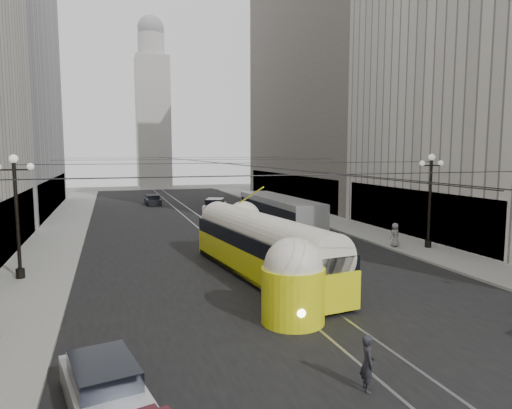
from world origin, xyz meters
TOP-DOWN VIEW (x-y plane):
  - road at (0.00, 32.50)m, footprint 20.00×85.00m
  - sidewalk_left at (-12.00, 36.00)m, footprint 4.00×72.00m
  - sidewalk_right at (12.00, 36.00)m, footprint 4.00×72.00m
  - rail_left at (-0.75, 32.50)m, footprint 0.12×85.00m
  - rail_right at (0.75, 32.50)m, footprint 0.12×85.00m
  - building_right_far at (20.00, 48.00)m, footprint 12.60×32.60m
  - distant_tower at (0.00, 80.00)m, footprint 6.00×6.00m
  - lamppost_left_mid at (-12.60, 18.00)m, footprint 1.86×0.44m
  - lamppost_right_mid at (12.60, 18.00)m, footprint 1.86×0.44m
  - catenary at (0.12, 31.49)m, footprint 25.00×72.00m
  - streetcar at (-0.50, 14.81)m, footprint 4.27×15.59m
  - city_bus at (4.73, 26.11)m, footprint 2.86×12.19m
  - sedan_silver at (-8.35, 4.17)m, footprint 2.51×4.40m
  - sedan_white_far at (2.94, 41.44)m, footprint 3.60×5.25m
  - sedan_dark_far at (-2.96, 50.93)m, footprint 1.89×4.12m
  - pedestrian_crossing_a at (-1.38, 2.92)m, footprint 0.53×0.67m
  - pedestrian_sidewalk_right at (10.54, 18.86)m, footprint 0.91×0.70m

SIDE VIEW (x-z plane):
  - road at x=0.00m, z-range -0.01..0.01m
  - rail_left at x=-0.75m, z-range -0.02..0.02m
  - rail_right at x=0.75m, z-range -0.02..0.02m
  - sidewalk_left at x=-12.00m, z-range 0.00..0.15m
  - sidewalk_right at x=12.00m, z-range 0.00..0.15m
  - sedan_dark_far at x=-2.96m, z-range -0.06..1.21m
  - sedan_silver at x=-8.35m, z-range -0.06..1.24m
  - sedan_white_far at x=2.94m, z-range -0.07..1.46m
  - pedestrian_crossing_a at x=-1.38m, z-range 0.00..1.60m
  - pedestrian_sidewalk_right at x=10.54m, z-range 0.15..1.79m
  - streetcar at x=-0.50m, z-range -0.04..3.39m
  - city_bus at x=4.73m, z-range 0.15..3.23m
  - lamppost_left_mid at x=-12.60m, z-range 0.56..6.93m
  - lamppost_right_mid at x=12.60m, z-range 0.56..6.93m
  - catenary at x=0.12m, z-range 5.77..6.00m
  - distant_tower at x=0.00m, z-range -0.71..30.65m
  - building_right_far at x=20.00m, z-range 0.01..32.61m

